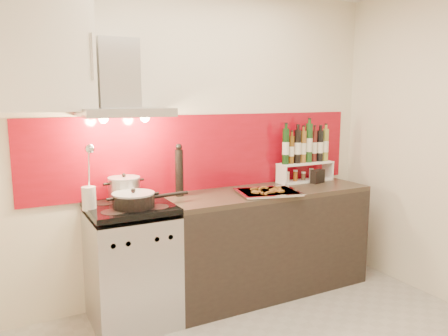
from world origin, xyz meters
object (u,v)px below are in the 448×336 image
stock_pot (124,188)px  baking_tray (268,192)px  pepper_mill (179,171)px  saute_pan (134,200)px  counter (267,240)px  range_stove (132,266)px

stock_pot → baking_tray: (1.11, -0.30, -0.08)m
stock_pot → pepper_mill: pepper_mill is taller
saute_pan → pepper_mill: bearing=27.0°
stock_pot → saute_pan: stock_pot is taller
saute_pan → pepper_mill: 0.51m
pepper_mill → baking_tray: bearing=-21.9°
counter → saute_pan: saute_pan is taller
counter → stock_pot: stock_pot is taller
counter → stock_pot: 1.32m
saute_pan → baking_tray: size_ratio=1.02×
counter → range_stove: bearing=-179.8°
range_stove → stock_pot: bearing=87.0°
saute_pan → stock_pot: bearing=91.0°
range_stove → baking_tray: bearing=-6.4°
baking_tray → counter: bearing=58.7°
counter → baking_tray: 0.49m
range_stove → pepper_mill: bearing=17.9°
range_stove → baking_tray: (1.12, -0.13, 0.47)m
stock_pot → pepper_mill: 0.45m
pepper_mill → counter: bearing=-10.5°
range_stove → stock_pot: 0.58m
range_stove → stock_pot: stock_pot is taller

